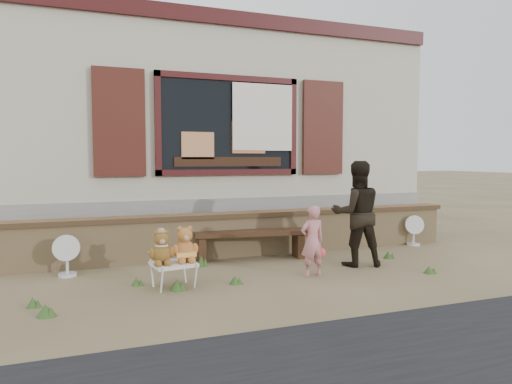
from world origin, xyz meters
name	(u,v)px	position (x,y,z in m)	size (l,w,h in m)	color
ground	(271,269)	(0.00, 0.00, 0.00)	(80.00, 80.00, 0.00)	brown
shopfront	(196,136)	(0.00, 4.49, 2.00)	(8.04, 5.13, 4.00)	#AAA289
brick_wall	(247,233)	(0.00, 1.00, 0.34)	(7.10, 0.36, 0.67)	tan
bench	(251,239)	(-0.05, 0.67, 0.31)	(1.69, 0.56, 0.43)	#301D11
folding_chair	(174,265)	(-1.38, -0.40, 0.26)	(0.53, 0.49, 0.29)	silver
teddy_bear_left	(161,247)	(-1.51, -0.42, 0.49)	(0.29, 0.25, 0.40)	brown
teddy_bear_right	(185,243)	(-1.24, -0.38, 0.50)	(0.31, 0.27, 0.42)	#985C2A
child	(312,241)	(0.36, -0.50, 0.45)	(0.33, 0.21, 0.90)	#D37E82
adult	(357,213)	(1.20, -0.18, 0.73)	(0.71, 0.55, 1.45)	black
fan_left	(67,255)	(-2.55, 0.55, 0.27)	(0.34, 0.22, 0.53)	silver
fan_right	(414,230)	(2.93, 0.75, 0.26)	(0.34, 0.22, 0.52)	silver
grass_tufts	(214,279)	(-0.90, -0.42, 0.06)	(4.84, 1.61, 0.15)	#325120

